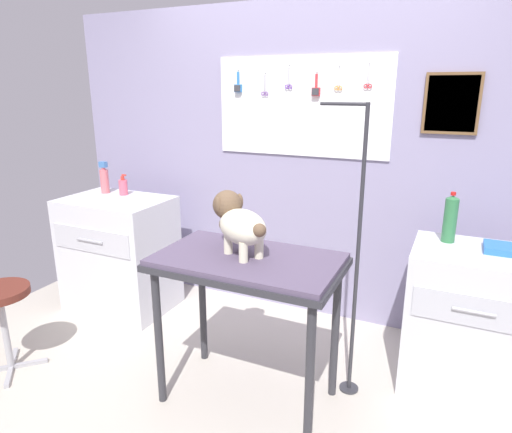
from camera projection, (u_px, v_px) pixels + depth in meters
name	position (u px, v px, depth m)	size (l,w,h in m)	color
ground	(226.00, 407.00, 2.51)	(4.40, 4.00, 0.04)	#BAB2A4
rear_wall_panel	(306.00, 164.00, 3.30)	(4.00, 0.11, 2.30)	#8B84A5
grooming_table	(248.00, 274.00, 2.35)	(0.98, 0.58, 0.86)	#2D2D33
grooming_arm	(355.00, 268.00, 2.42)	(0.30, 0.11, 1.64)	#2D2D33
dog	(238.00, 222.00, 2.33)	(0.42, 0.34, 0.32)	beige
counter_left	(120.00, 253.00, 3.53)	(0.80, 0.58, 0.89)	silver
cabinet_right	(469.00, 321.00, 2.56)	(0.68, 0.54, 0.85)	silver
stool	(0.00, 304.00, 2.69)	(0.35, 0.35, 0.55)	#9E9EA3
pump_bottle_white	(104.00, 179.00, 3.56)	(0.07, 0.07, 0.25)	#CC656B
spray_bottle_short	(123.00, 187.00, 3.50)	(0.07, 0.07, 0.17)	#D8556B
soda_bottle	(450.00, 219.00, 2.56)	(0.07, 0.07, 0.30)	#2F7242
supply_tray	(508.00, 249.00, 2.42)	(0.24, 0.18, 0.04)	blue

